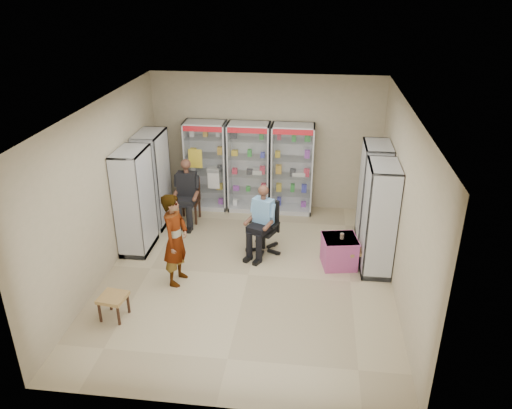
# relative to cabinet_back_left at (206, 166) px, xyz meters

# --- Properties ---
(floor) EXTENTS (6.00, 6.00, 0.00)m
(floor) POSITION_rel_cabinet_back_left_xyz_m (1.30, -2.73, -1.00)
(floor) COLOR tan
(floor) RESTS_ON ground
(room_shell) EXTENTS (5.02, 6.02, 3.01)m
(room_shell) POSITION_rel_cabinet_back_left_xyz_m (1.30, -2.73, 0.97)
(room_shell) COLOR tan
(room_shell) RESTS_ON ground
(cabinet_back_left) EXTENTS (0.90, 0.50, 2.00)m
(cabinet_back_left) POSITION_rel_cabinet_back_left_xyz_m (0.00, 0.00, 0.00)
(cabinet_back_left) COLOR #AFB2B7
(cabinet_back_left) RESTS_ON floor
(cabinet_back_mid) EXTENTS (0.90, 0.50, 2.00)m
(cabinet_back_mid) POSITION_rel_cabinet_back_left_xyz_m (0.95, 0.00, 0.00)
(cabinet_back_mid) COLOR #A3A4AA
(cabinet_back_mid) RESTS_ON floor
(cabinet_back_right) EXTENTS (0.90, 0.50, 2.00)m
(cabinet_back_right) POSITION_rel_cabinet_back_left_xyz_m (1.90, 0.00, 0.00)
(cabinet_back_right) COLOR silver
(cabinet_back_right) RESTS_ON floor
(cabinet_right_far) EXTENTS (0.90, 0.50, 2.00)m
(cabinet_right_far) POSITION_rel_cabinet_back_left_xyz_m (3.53, -1.13, 0.00)
(cabinet_right_far) COLOR #A5A7AC
(cabinet_right_far) RESTS_ON floor
(cabinet_right_near) EXTENTS (0.90, 0.50, 2.00)m
(cabinet_right_near) POSITION_rel_cabinet_back_left_xyz_m (3.53, -2.23, 0.00)
(cabinet_right_near) COLOR silver
(cabinet_right_near) RESTS_ON floor
(cabinet_left_far) EXTENTS (0.90, 0.50, 2.00)m
(cabinet_left_far) POSITION_rel_cabinet_back_left_xyz_m (-0.93, -0.93, 0.00)
(cabinet_left_far) COLOR #B1B4B8
(cabinet_left_far) RESTS_ON floor
(cabinet_left_near) EXTENTS (0.90, 0.50, 2.00)m
(cabinet_left_near) POSITION_rel_cabinet_back_left_xyz_m (-0.93, -2.03, 0.00)
(cabinet_left_near) COLOR #A7A9AE
(cabinet_left_near) RESTS_ON floor
(wooden_chair) EXTENTS (0.42, 0.42, 0.94)m
(wooden_chair) POSITION_rel_cabinet_back_left_xyz_m (-0.25, -0.73, -0.53)
(wooden_chair) COLOR #312213
(wooden_chair) RESTS_ON floor
(seated_customer) EXTENTS (0.44, 0.60, 1.34)m
(seated_customer) POSITION_rel_cabinet_back_left_xyz_m (-0.25, -0.78, -0.33)
(seated_customer) COLOR black
(seated_customer) RESTS_ON floor
(office_chair) EXTENTS (0.74, 0.74, 1.03)m
(office_chair) POSITION_rel_cabinet_back_left_xyz_m (1.48, -1.85, -0.49)
(office_chair) COLOR black
(office_chair) RESTS_ON floor
(seated_shopkeeper) EXTENTS (0.63, 0.72, 1.31)m
(seated_shopkeeper) POSITION_rel_cabinet_back_left_xyz_m (1.48, -1.90, -0.35)
(seated_shopkeeper) COLOR #6A90D2
(seated_shopkeeper) RESTS_ON floor
(pink_trunk) EXTENTS (0.68, 0.66, 0.57)m
(pink_trunk) POSITION_rel_cabinet_back_left_xyz_m (2.90, -2.20, -0.72)
(pink_trunk) COLOR #9F3F7F
(pink_trunk) RESTS_ON floor
(tea_glass) EXTENTS (0.07, 0.07, 0.11)m
(tea_glass) POSITION_rel_cabinet_back_left_xyz_m (2.92, -2.23, -0.38)
(tea_glass) COLOR #511307
(tea_glass) RESTS_ON pink_trunk
(woven_stool_a) EXTENTS (0.48, 0.48, 0.38)m
(woven_stool_a) POSITION_rel_cabinet_back_left_xyz_m (3.20, -2.22, -0.81)
(woven_stool_a) COLOR #A78346
(woven_stool_a) RESTS_ON floor
(woven_stool_b) EXTENTS (0.44, 0.44, 0.39)m
(woven_stool_b) POSITION_rel_cabinet_back_left_xyz_m (-0.60, -4.16, -0.80)
(woven_stool_b) COLOR #B1804A
(woven_stool_b) RESTS_ON floor
(standing_man) EXTENTS (0.49, 0.66, 1.64)m
(standing_man) POSITION_rel_cabinet_back_left_xyz_m (0.12, -3.06, -0.18)
(standing_man) COLOR #9A9A9D
(standing_man) RESTS_ON floor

